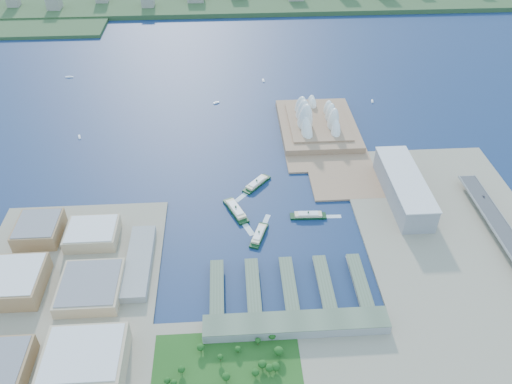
{
  "coord_description": "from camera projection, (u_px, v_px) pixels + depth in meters",
  "views": [
    {
      "loc": [
        -48.67,
        -463.55,
        452.72
      ],
      "look_at": [
        -14.3,
        86.16,
        18.0
      ],
      "focal_mm": 35.0,
      "sensor_mm": 36.0,
      "label": 1
    }
  ],
  "objects": [
    {
      "name": "boat_c",
      "position": [
        372.0,
        101.0,
        948.18
      ],
      "size": [
        4.98,
        11.91,
        2.6
      ],
      "primitive_type": null,
      "rotation": [
        0.0,
        0.0,
        3.0
      ],
      "color": "white",
      "rests_on": "ground"
    },
    {
      "name": "ferry_wharves",
      "position": [
        289.0,
        285.0,
        585.07
      ],
      "size": [
        184.0,
        90.0,
        9.3
      ],
      "primitive_type": null,
      "color": "#4C5B45",
      "rests_on": "ground"
    },
    {
      "name": "boat_e",
      "position": [
        263.0,
        80.0,
        1017.57
      ],
      "size": [
        4.67,
        12.62,
        3.04
      ],
      "primitive_type": null,
      "rotation": [
        0.0,
        0.0,
        0.06
      ],
      "color": "white",
      "rests_on": "ground"
    },
    {
      "name": "far_shore",
      "position": [
        241.0,
        0.0,
        1410.06
      ],
      "size": [
        2200.0,
        260.0,
        12.0
      ],
      "primitive_type": "cube",
      "color": "#2D4926",
      "rests_on": "ground"
    },
    {
      "name": "west_land",
      "position": [
        54.0,
        319.0,
        550.59
      ],
      "size": [
        220.0,
        390.0,
        3.0
      ],
      "primitive_type": "cube",
      "color": "gray",
      "rests_on": "ground"
    },
    {
      "name": "ferry_a",
      "position": [
        236.0,
        209.0,
        692.15
      ],
      "size": [
        35.89,
        58.47,
        10.84
      ],
      "primitive_type": null,
      "rotation": [
        0.0,
        0.0,
        0.4
      ],
      "color": "black",
      "rests_on": "ground"
    },
    {
      "name": "ferry_c",
      "position": [
        259.0,
        234.0,
        653.89
      ],
      "size": [
        28.89,
        50.35,
        9.28
      ],
      "primitive_type": null,
      "rotation": [
        0.0,
        0.0,
        2.78
      ],
      "color": "black",
      "rests_on": "ground"
    },
    {
      "name": "car_c",
      "position": [
        484.0,
        197.0,
        697.55
      ],
      "size": [
        2.07,
        5.09,
        1.48
      ],
      "primitive_type": "imported",
      "color": "slate",
      "rests_on": "expressway"
    },
    {
      "name": "terminal_building",
      "position": [
        296.0,
        325.0,
        535.42
      ],
      "size": [
        200.0,
        28.0,
        12.0
      ],
      "primitive_type": "cube",
      "color": "gray",
      "rests_on": "south_land"
    },
    {
      "name": "ground",
      "position": [
        271.0,
        244.0,
        646.02
      ],
      "size": [
        3000.0,
        3000.0,
        0.0
      ],
      "primitive_type": "plane",
      "color": "#0D2040",
      "rests_on": "ground"
    },
    {
      "name": "west_buildings",
      "position": [
        59.0,
        286.0,
        568.72
      ],
      "size": [
        200.0,
        280.0,
        27.0
      ],
      "primitive_type": null,
      "color": "#94714A",
      "rests_on": "west_land"
    },
    {
      "name": "peninsula",
      "position": [
        321.0,
        134.0,
        854.05
      ],
      "size": [
        135.0,
        220.0,
        3.0
      ],
      "primitive_type": "cube",
      "color": "#936E50",
      "rests_on": "ground"
    },
    {
      "name": "toaster_building",
      "position": [
        404.0,
        188.0,
        705.55
      ],
      "size": [
        45.0,
        155.0,
        35.0
      ],
      "primitive_type": "cube",
      "color": "gray",
      "rests_on": "east_land"
    },
    {
      "name": "opera_house",
      "position": [
        319.0,
        113.0,
        850.7
      ],
      "size": [
        134.0,
        180.0,
        58.0
      ],
      "primitive_type": null,
      "color": "white",
      "rests_on": "peninsula"
    },
    {
      "name": "boat_d",
      "position": [
        69.0,
        77.0,
        1030.81
      ],
      "size": [
        16.13,
        4.26,
        2.7
      ],
      "primitive_type": null,
      "rotation": [
        0.0,
        0.0,
        1.52
      ],
      "color": "white",
      "rests_on": "ground"
    },
    {
      "name": "east_land",
      "position": [
        467.0,
        262.0,
        617.68
      ],
      "size": [
        240.0,
        500.0,
        3.0
      ],
      "primitive_type": "cube",
      "color": "gray",
      "rests_on": "ground"
    },
    {
      "name": "ferry_b",
      "position": [
        257.0,
        182.0,
        740.89
      ],
      "size": [
        44.98,
        48.45,
        9.98
      ],
      "primitive_type": null,
      "rotation": [
        0.0,
        0.0,
        -0.72
      ],
      "color": "black",
      "rests_on": "ground"
    },
    {
      "name": "boat_a",
      "position": [
        79.0,
        137.0,
        847.98
      ],
      "size": [
        6.56,
        12.9,
        2.42
      ],
      "primitive_type": null,
      "rotation": [
        0.0,
        0.0,
        0.29
      ],
      "color": "white",
      "rests_on": "ground"
    },
    {
      "name": "park",
      "position": [
        227.0,
        374.0,
        487.42
      ],
      "size": [
        150.0,
        110.0,
        16.0
      ],
      "primitive_type": null,
      "color": "#194714",
      "rests_on": "south_land"
    },
    {
      "name": "boat_b",
      "position": [
        216.0,
        103.0,
        943.02
      ],
      "size": [
        11.72,
        9.24,
        3.05
      ],
      "primitive_type": null,
      "rotation": [
        0.0,
        0.0,
        2.12
      ],
      "color": "white",
      "rests_on": "ground"
    },
    {
      "name": "ferry_d",
      "position": [
        308.0,
        214.0,
        684.26
      ],
      "size": [
        50.06,
        14.31,
        9.39
      ],
      "primitive_type": null,
      "rotation": [
        0.0,
        0.0,
        1.54
      ],
      "color": "black",
      "rests_on": "ground"
    }
  ]
}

